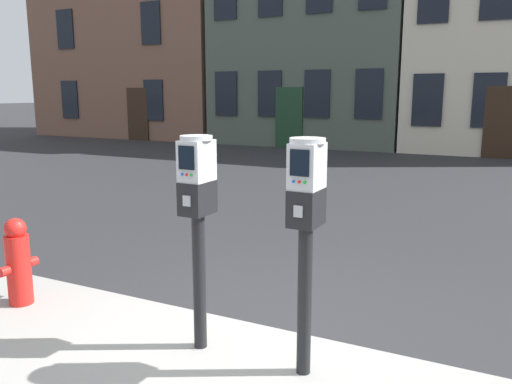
# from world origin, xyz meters

# --- Properties ---
(ground_plane) EXTENTS (160.00, 160.00, 0.00)m
(ground_plane) POSITION_xyz_m (0.00, 0.00, 0.00)
(ground_plane) COLOR #28282B
(parking_meter_near_kerb) EXTENTS (0.22, 0.25, 1.50)m
(parking_meter_near_kerb) POSITION_xyz_m (-0.35, -0.30, 1.17)
(parking_meter_near_kerb) COLOR black
(parking_meter_near_kerb) RESTS_ON sidewalk_slab
(parking_meter_twin_adjacent) EXTENTS (0.22, 0.25, 1.51)m
(parking_meter_twin_adjacent) POSITION_xyz_m (0.43, -0.30, 1.18)
(parking_meter_twin_adjacent) COLOR black
(parking_meter_twin_adjacent) RESTS_ON sidewalk_slab
(fire_hydrant) EXTENTS (0.20, 0.36, 0.75)m
(fire_hydrant) POSITION_xyz_m (-2.14, -0.33, 0.51)
(fire_hydrant) COLOR red
(fire_hydrant) RESTS_ON sidewalk_slab
(townhouse_cream_stone) EXTENTS (8.96, 6.07, 11.72)m
(townhouse_cream_stone) POSITION_xyz_m (-13.53, 16.59, 5.86)
(townhouse_cream_stone) COLOR brown
(townhouse_cream_stone) RESTS_ON ground_plane
(townhouse_grey_stucco) EXTENTS (7.04, 5.79, 10.19)m
(townhouse_grey_stucco) POSITION_xyz_m (-5.35, 16.44, 5.10)
(townhouse_grey_stucco) COLOR #4C564C
(townhouse_grey_stucco) RESTS_ON ground_plane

